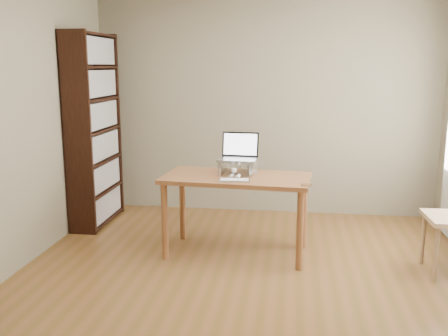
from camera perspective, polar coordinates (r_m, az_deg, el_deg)
room at (r=3.71m, az=3.19°, el=4.69°), size 4.04×4.54×2.64m
bookshelf at (r=5.68m, az=-14.61°, el=4.20°), size 0.30×0.90×2.10m
desk at (r=4.62m, az=1.43°, el=-2.17°), size 1.39×0.77×0.75m
laptop_stand at (r=4.66m, az=1.55°, el=0.29°), size 0.32×0.25×0.13m
laptop at (r=4.70m, az=1.64°, el=1.77°), size 0.37×0.32×0.25m
keyboard at (r=4.38m, az=1.20°, el=-1.42°), size 0.27×0.14×0.02m
coaster at (r=4.30m, az=9.40°, el=-1.92°), size 0.10×0.10×0.01m
cat at (r=4.69m, az=1.78°, el=0.19°), size 0.25×0.49×0.16m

